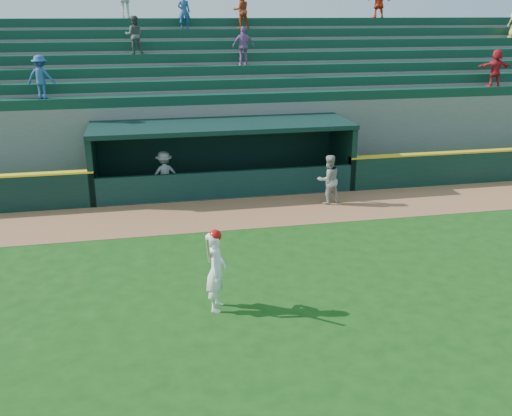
% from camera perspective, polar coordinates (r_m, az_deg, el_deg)
% --- Properties ---
extents(ground, '(120.00, 120.00, 0.00)m').
position_cam_1_polar(ground, '(14.25, 1.30, -7.02)').
color(ground, '#154110').
rests_on(ground, ground).
extents(warning_track, '(40.00, 3.00, 0.01)m').
position_cam_1_polar(warning_track, '(18.68, -2.03, -0.51)').
color(warning_track, '#935E3B').
rests_on(warning_track, ground).
extents(dugout_player_front, '(0.94, 0.80, 1.70)m').
position_cam_1_polar(dugout_player_front, '(19.54, 7.26, 2.84)').
color(dugout_player_front, '#9A9A95').
rests_on(dugout_player_front, ground).
extents(dugout_player_inside, '(1.14, 0.79, 1.62)m').
position_cam_1_polar(dugout_player_inside, '(20.49, -9.15, 3.40)').
color(dugout_player_inside, '#ACADA7').
rests_on(dugout_player_inside, ground).
extents(dugout, '(9.40, 2.80, 2.46)m').
position_cam_1_polar(dugout, '(21.25, -3.49, 5.70)').
color(dugout, slate).
rests_on(dugout, ground).
extents(stands, '(34.50, 6.32, 7.58)m').
position_cam_1_polar(stands, '(25.49, -5.04, 10.30)').
color(stands, slate).
rests_on(stands, ground).
extents(batter_at_plate, '(0.59, 0.86, 1.89)m').
position_cam_1_polar(batter_at_plate, '(12.51, -4.02, -6.19)').
color(batter_at_plate, white).
rests_on(batter_at_plate, ground).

